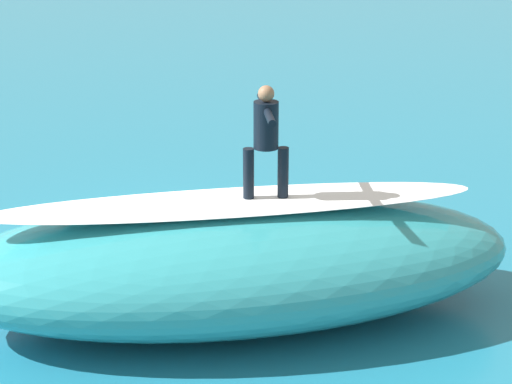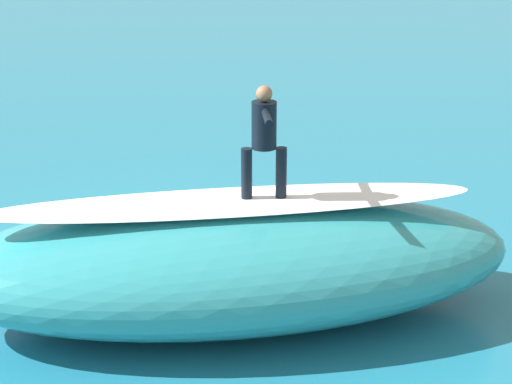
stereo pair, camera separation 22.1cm
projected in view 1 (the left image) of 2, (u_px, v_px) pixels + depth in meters
The scene contains 9 objects.
ground_plane at pixel (151, 261), 14.05m from camera, with size 120.00×120.00×0.00m, color teal.
wave_crest at pixel (233, 261), 12.11m from camera, with size 7.62×3.14×1.60m, color teal.
wave_foam_lip at pixel (232, 202), 11.82m from camera, with size 6.48×1.10×0.08m, color white.
surfboard_riding at pixel (266, 200), 11.90m from camera, with size 2.08×0.55×0.08m, color #EAE5C6.
surfer_riding at pixel (266, 133), 11.59m from camera, with size 0.58×1.39×1.49m.
surfboard_paddling at pixel (248, 231), 15.08m from camera, with size 2.07×0.54×0.09m, color silver.
surfer_paddling at pixel (245, 224), 14.91m from camera, with size 1.37×1.25×0.30m.
foam_patch_near at pixel (280, 297), 12.80m from camera, with size 0.78×0.66×0.09m, color white.
foam_patch_mid at pixel (327, 251), 14.30m from camera, with size 0.80×0.71×0.09m, color white.
Camera 1 is at (2.95, 12.60, 5.79)m, focal length 64.06 mm.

